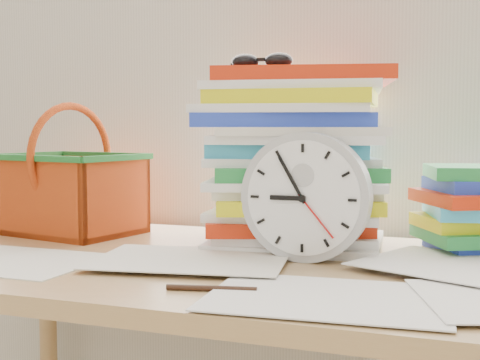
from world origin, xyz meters
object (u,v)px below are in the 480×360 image
at_px(desk, 246,301).
at_px(basket, 72,170).
at_px(clock, 306,197).
at_px(paper_stack, 293,158).

distance_m(desk, basket, 0.54).
bearing_deg(desk, basket, 161.65).
bearing_deg(basket, clock, -0.71).
relative_size(desk, paper_stack, 3.84).
relative_size(paper_stack, clock, 1.59).
height_order(paper_stack, clock, paper_stack).
xyz_separation_m(clock, basket, (-0.57, 0.12, 0.03)).
xyz_separation_m(paper_stack, basket, (-0.50, -0.03, -0.03)).
relative_size(clock, basket, 0.80).
bearing_deg(paper_stack, basket, -176.59).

